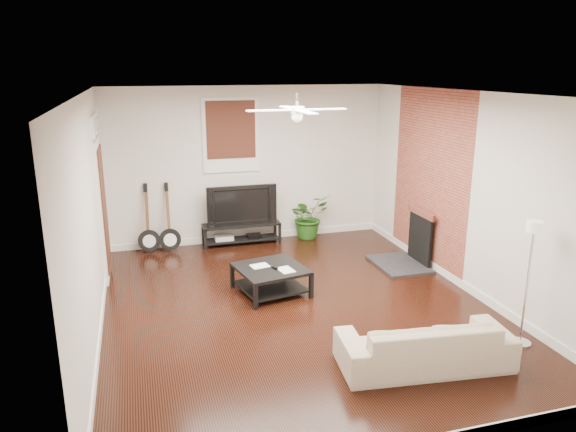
% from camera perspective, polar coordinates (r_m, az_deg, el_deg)
% --- Properties ---
extents(room, '(5.01, 6.01, 2.81)m').
position_cam_1_polar(room, '(6.84, 0.93, 1.15)').
color(room, black).
rests_on(room, ground).
extents(brick_accent, '(0.02, 2.20, 2.80)m').
position_cam_1_polar(brick_accent, '(8.73, 14.79, 3.81)').
color(brick_accent, brown).
rests_on(brick_accent, floor).
extents(fireplace, '(0.80, 1.10, 0.92)m').
position_cam_1_polar(fireplace, '(8.83, 12.76, -2.25)').
color(fireplace, black).
rests_on(fireplace, floor).
extents(window_back, '(1.00, 0.06, 1.30)m').
position_cam_1_polar(window_back, '(9.52, -6.09, 8.52)').
color(window_back, '#3F1A11').
rests_on(window_back, wall_back).
extents(door_left, '(0.08, 1.00, 2.50)m').
position_cam_1_polar(door_left, '(8.46, -19.20, 2.04)').
color(door_left, white).
rests_on(door_left, wall_left).
extents(tv_stand, '(1.39, 0.37, 0.39)m').
position_cam_1_polar(tv_stand, '(9.73, -4.96, -1.89)').
color(tv_stand, black).
rests_on(tv_stand, floor).
extents(tv, '(1.25, 0.16, 0.72)m').
position_cam_1_polar(tv, '(9.59, -5.06, 1.30)').
color(tv, black).
rests_on(tv, tv_stand).
extents(coffee_table, '(1.05, 1.05, 0.38)m').
position_cam_1_polar(coffee_table, '(7.66, -1.85, -6.81)').
color(coffee_table, black).
rests_on(coffee_table, floor).
extents(sofa, '(1.90, 0.91, 0.53)m').
position_cam_1_polar(sofa, '(6.05, 14.33, -12.92)').
color(sofa, '#BFA58F').
rests_on(sofa, floor).
extents(floor_lamp, '(0.27, 0.27, 1.49)m').
position_cam_1_polar(floor_lamp, '(6.64, 24.11, -6.63)').
color(floor_lamp, silver).
rests_on(floor_lamp, floor).
extents(potted_plant, '(0.91, 0.85, 0.83)m').
position_cam_1_polar(potted_plant, '(10.01, 2.17, -0.03)').
color(potted_plant, '#235518').
rests_on(potted_plant, floor).
extents(guitar_left, '(0.41, 0.31, 1.22)m').
position_cam_1_polar(guitar_left, '(9.42, -14.70, -0.31)').
color(guitar_left, black).
rests_on(guitar_left, floor).
extents(guitar_right, '(0.38, 0.28, 1.22)m').
position_cam_1_polar(guitar_right, '(9.40, -12.57, -0.20)').
color(guitar_right, black).
rests_on(guitar_right, floor).
extents(ceiling_fan, '(1.24, 1.24, 0.32)m').
position_cam_1_polar(ceiling_fan, '(6.64, 0.97, 11.23)').
color(ceiling_fan, white).
rests_on(ceiling_fan, ceiling).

